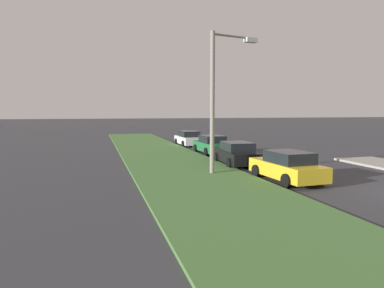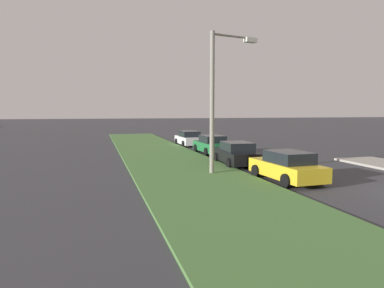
% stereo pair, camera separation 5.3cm
% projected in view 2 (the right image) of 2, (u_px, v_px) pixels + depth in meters
% --- Properties ---
extents(grass_median, '(60.00, 6.00, 0.12)m').
position_uv_depth(grass_median, '(177.00, 166.00, 21.10)').
color(grass_median, '#477238').
rests_on(grass_median, ground).
extents(parked_car_yellow, '(4.39, 2.21, 1.47)m').
position_uv_depth(parked_car_yellow, '(287.00, 167.00, 16.78)').
color(parked_car_yellow, gold).
rests_on(parked_car_yellow, ground).
extents(parked_car_black, '(4.38, 2.18, 1.47)m').
position_uv_depth(parked_car_black, '(236.00, 154.00, 21.81)').
color(parked_car_black, black).
rests_on(parked_car_black, ground).
extents(parked_car_green, '(4.35, 2.11, 1.47)m').
position_uv_depth(parked_car_green, '(212.00, 145.00, 27.66)').
color(parked_car_green, '#1E6B38').
rests_on(parked_car_green, ground).
extents(parked_car_white, '(4.34, 2.10, 1.47)m').
position_uv_depth(parked_car_white, '(189.00, 139.00, 33.82)').
color(parked_car_white, silver).
rests_on(parked_car_white, ground).
extents(streetlight, '(0.86, 2.85, 7.50)m').
position_uv_depth(streetlight, '(218.00, 92.00, 18.21)').
color(streetlight, gray).
rests_on(streetlight, ground).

